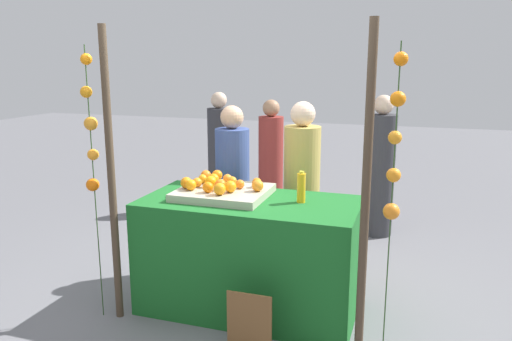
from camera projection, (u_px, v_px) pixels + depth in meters
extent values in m
plane|color=slate|center=(250.00, 307.00, 4.00)|extent=(24.00, 24.00, 0.00)
cube|color=#196023|center=(250.00, 255.00, 3.90)|extent=(1.65, 0.82, 0.89)
cube|color=#B2AD99|center=(224.00, 193.00, 3.91)|extent=(0.69, 0.60, 0.06)
sphere|color=orange|center=(232.00, 181.00, 4.00)|extent=(0.07, 0.07, 0.07)
sphere|color=orange|center=(220.00, 189.00, 3.71)|extent=(0.09, 0.09, 0.09)
sphere|color=orange|center=(258.00, 186.00, 3.82)|extent=(0.09, 0.09, 0.09)
sphere|color=orange|center=(214.00, 179.00, 4.05)|extent=(0.09, 0.09, 0.09)
sphere|color=orange|center=(240.00, 184.00, 3.90)|extent=(0.07, 0.07, 0.07)
sphere|color=orange|center=(257.00, 183.00, 3.94)|extent=(0.08, 0.08, 0.08)
sphere|color=orange|center=(220.00, 185.00, 3.85)|extent=(0.09, 0.09, 0.09)
sphere|color=orange|center=(191.00, 185.00, 3.85)|extent=(0.09, 0.09, 0.09)
sphere|color=orange|center=(230.00, 187.00, 3.78)|extent=(0.09, 0.09, 0.09)
sphere|color=orange|center=(227.00, 178.00, 4.09)|extent=(0.07, 0.07, 0.07)
sphere|color=orange|center=(208.00, 187.00, 3.78)|extent=(0.08, 0.08, 0.08)
sphere|color=orange|center=(217.00, 175.00, 4.17)|extent=(0.09, 0.09, 0.09)
sphere|color=orange|center=(203.00, 179.00, 4.08)|extent=(0.07, 0.07, 0.07)
sphere|color=orange|center=(197.00, 182.00, 3.95)|extent=(0.08, 0.08, 0.08)
sphere|color=orange|center=(206.00, 175.00, 4.17)|extent=(0.09, 0.09, 0.09)
sphere|color=orange|center=(211.00, 182.00, 3.94)|extent=(0.09, 0.09, 0.09)
sphere|color=orange|center=(186.00, 183.00, 3.91)|extent=(0.09, 0.09, 0.09)
cylinder|color=#F0AC1A|center=(301.00, 188.00, 3.73)|extent=(0.06, 0.06, 0.22)
cylinder|color=yellow|center=(302.00, 172.00, 3.70)|extent=(0.04, 0.04, 0.02)
cube|color=brown|center=(249.00, 326.00, 3.29)|extent=(0.31, 0.01, 0.46)
cube|color=black|center=(250.00, 325.00, 3.30)|extent=(0.29, 0.02, 0.44)
cylinder|color=#384C8C|center=(233.00, 201.00, 4.59)|extent=(0.31, 0.31, 1.33)
sphere|color=tan|center=(232.00, 117.00, 4.43)|extent=(0.21, 0.21, 0.21)
cylinder|color=tan|center=(301.00, 203.00, 4.43)|extent=(0.32, 0.32, 1.37)
sphere|color=beige|center=(303.00, 114.00, 4.25)|extent=(0.21, 0.21, 0.21)
cylinder|color=maroon|center=(271.00, 170.00, 6.00)|extent=(0.30, 0.30, 1.28)
sphere|color=#A87A59|center=(271.00, 108.00, 5.84)|extent=(0.20, 0.20, 0.20)
cylinder|color=#333338|center=(380.00, 176.00, 5.53)|extent=(0.31, 0.31, 1.36)
sphere|color=beige|center=(384.00, 105.00, 5.36)|extent=(0.21, 0.21, 0.21)
cylinder|color=#333338|center=(220.00, 159.00, 6.54)|extent=(0.31, 0.31, 1.33)
sphere|color=beige|center=(219.00, 100.00, 6.38)|extent=(0.21, 0.21, 0.21)
cylinder|color=#473828|center=(111.00, 179.00, 3.62)|extent=(0.06, 0.06, 2.17)
cylinder|color=#473828|center=(365.00, 200.00, 3.07)|extent=(0.06, 0.06, 2.17)
cylinder|color=#2D4C23|center=(94.00, 188.00, 3.65)|extent=(0.01, 0.01, 2.04)
sphere|color=orange|center=(86.00, 59.00, 3.46)|extent=(0.08, 0.08, 0.08)
sphere|color=orange|center=(86.00, 92.00, 3.49)|extent=(0.08, 0.08, 0.08)
sphere|color=orange|center=(91.00, 124.00, 3.55)|extent=(0.10, 0.10, 0.10)
sphere|color=orange|center=(93.00, 155.00, 3.60)|extent=(0.08, 0.08, 0.08)
sphere|color=orange|center=(93.00, 185.00, 3.64)|extent=(0.10, 0.10, 0.10)
cylinder|color=#2D4C23|center=(391.00, 215.00, 3.01)|extent=(0.01, 0.01, 2.04)
sphere|color=orange|center=(401.00, 59.00, 2.82)|extent=(0.08, 0.08, 0.08)
sphere|color=orange|center=(398.00, 99.00, 2.86)|extent=(0.09, 0.09, 0.09)
sphere|color=orange|center=(395.00, 137.00, 2.91)|extent=(0.08, 0.08, 0.08)
sphere|color=orange|center=(394.00, 175.00, 2.95)|extent=(0.09, 0.09, 0.09)
sphere|color=orange|center=(391.00, 211.00, 3.00)|extent=(0.10, 0.10, 0.10)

